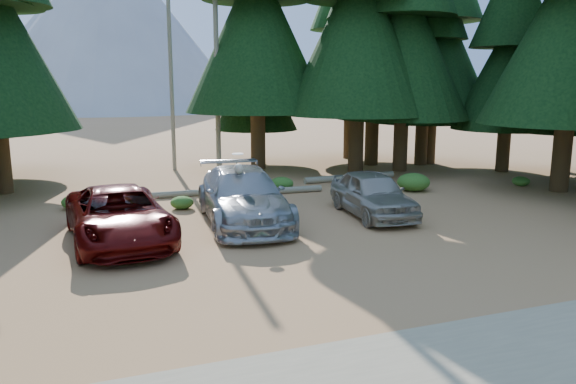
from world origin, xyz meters
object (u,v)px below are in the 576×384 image
at_px(silver_minivan_center, 243,196).
at_px(log_left, 164,195).
at_px(red_pickup, 119,216).
at_px(frisbee_player, 239,190).
at_px(log_right, 350,177).
at_px(silver_minivan_right, 373,194).
at_px(log_mid, 284,190).

distance_m(silver_minivan_center, log_left, 5.29).
height_order(red_pickup, frisbee_player, frisbee_player).
relative_size(log_left, log_right, 0.77).
bearing_deg(frisbee_player, silver_minivan_center, -108.18).
xyz_separation_m(silver_minivan_right, log_mid, (-1.50, 4.66, -0.63)).
distance_m(log_left, log_right, 8.71).
bearing_deg(red_pickup, log_right, 28.78).
bearing_deg(log_mid, red_pickup, -140.61).
xyz_separation_m(frisbee_player, log_mid, (3.10, 4.37, -1.00)).
height_order(silver_minivan_right, frisbee_player, frisbee_player).
bearing_deg(silver_minivan_center, log_left, 115.89).
bearing_deg(log_left, log_mid, -8.29).
bearing_deg(log_right, frisbee_player, -142.00).
height_order(red_pickup, log_left, red_pickup).
height_order(log_left, log_mid, log_mid).
bearing_deg(frisbee_player, red_pickup, 32.13).
bearing_deg(silver_minivan_right, log_left, 144.27).
xyz_separation_m(red_pickup, log_right, (10.69, 6.92, -0.63)).
bearing_deg(frisbee_player, log_left, -51.02).
bearing_deg(log_right, silver_minivan_right, -113.84).
distance_m(silver_minivan_center, log_mid, 5.09).
relative_size(red_pickup, silver_minivan_center, 0.93).
distance_m(red_pickup, log_right, 12.76).
bearing_deg(log_right, red_pickup, -150.68).
relative_size(log_left, log_mid, 1.13).
relative_size(silver_minivan_right, log_left, 1.25).
bearing_deg(frisbee_player, silver_minivan_right, -162.28).
bearing_deg(log_left, log_right, 8.11).
distance_m(red_pickup, silver_minivan_center, 4.01).
bearing_deg(red_pickup, log_mid, 32.62).
relative_size(red_pickup, frisbee_player, 2.75).
xyz_separation_m(silver_minivan_right, log_right, (2.40, 6.51, -0.61)).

